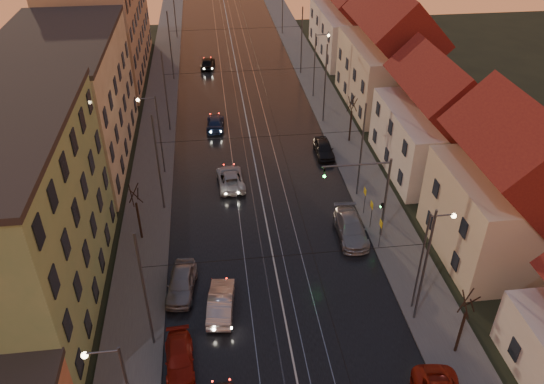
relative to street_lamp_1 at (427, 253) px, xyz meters
name	(u,v)px	position (x,y,z in m)	size (l,w,h in m)	color
road	(247,122)	(-9.10, 30.00, -4.87)	(16.00, 120.00, 0.04)	black
sidewalk_left	(158,127)	(-19.10, 30.00, -4.81)	(4.00, 120.00, 0.15)	#4C4C4C
sidewalk_right	(333,117)	(0.90, 30.00, -4.81)	(4.00, 120.00, 0.15)	#4C4C4C
tram_rail_0	(228,123)	(-11.30, 30.00, -4.83)	(0.06, 120.00, 0.03)	gray
tram_rail_1	(240,122)	(-9.87, 30.00, -4.83)	(0.06, 120.00, 0.03)	gray
tram_rail_2	(254,121)	(-8.33, 30.00, -4.83)	(0.06, 120.00, 0.03)	gray
tram_rail_3	(266,121)	(-6.90, 30.00, -4.83)	(0.06, 120.00, 0.03)	gray
apartment_left_1	(3,226)	(-26.60, 4.00, 1.61)	(10.00, 18.00, 13.00)	#6D9860
apartment_left_2	(67,103)	(-26.60, 24.00, 1.11)	(10.00, 20.00, 12.00)	tan
apartment_left_3	(101,21)	(-26.60, 48.00, 2.11)	(10.00, 24.00, 14.00)	tan
house_right_1	(508,194)	(7.90, 5.00, 0.56)	(8.67, 10.20, 10.80)	beige
house_right_2	(437,124)	(7.90, 18.00, -0.24)	(9.18, 12.24, 9.20)	silver
house_right_3	(390,57)	(7.90, 33.00, 0.92)	(9.18, 14.28, 11.50)	beige
house_right_4	(351,20)	(7.90, 51.00, 0.16)	(9.18, 16.32, 10.00)	silver
catenary_pole_l_1	(145,293)	(-17.70, -1.00, -0.39)	(0.16, 0.16, 9.00)	#595B60
catenary_pole_r_1	(424,268)	(-0.50, -1.00, -0.39)	(0.16, 0.16, 9.00)	#595B60
catenary_pole_l_2	(158,164)	(-17.70, 14.00, -0.39)	(0.16, 0.16, 9.00)	#595B60
catenary_pole_r_2	(361,152)	(-0.50, 14.00, -0.39)	(0.16, 0.16, 9.00)	#595B60
catenary_pole_l_3	(166,93)	(-17.70, 29.00, -0.39)	(0.16, 0.16, 9.00)	#595B60
catenary_pole_r_3	(325,85)	(-0.50, 29.00, -0.39)	(0.16, 0.16, 9.00)	#595B60
catenary_pole_l_4	(171,47)	(-17.70, 44.00, -0.39)	(0.16, 0.16, 9.00)	#595B60
catenary_pole_r_4	(302,41)	(-0.50, 44.00, -0.39)	(0.16, 0.16, 9.00)	#595B60
catenary_pole_l_5	(174,10)	(-17.70, 62.00, -0.39)	(0.16, 0.16, 9.00)	#595B60
catenary_pole_r_5	(283,6)	(-0.50, 62.00, -0.39)	(0.16, 0.16, 9.00)	#595B60
street_lamp_1	(427,253)	(0.00, 0.00, 0.00)	(1.75, 0.32, 8.00)	#595B60
street_lamp_2	(156,128)	(-18.21, 20.00, 0.00)	(1.75, 0.32, 8.00)	#595B60
street_lamp_3	(317,59)	(0.00, 36.00, 0.00)	(1.75, 0.32, 8.00)	#595B60
traffic_light_mast	(374,189)	(-1.11, 8.00, -0.29)	(5.30, 0.32, 7.20)	#595B60
bare_tree_0	(138,214)	(-19.30, 10.00, -2.40)	(1.09, 1.09, 5.11)	black
bare_tree_1	(462,325)	(1.10, -4.00, -2.40)	(1.09, 1.09, 5.11)	black
bare_tree_2	(351,121)	(1.30, 24.00, -2.40)	(1.09, 1.09, 5.11)	black
driving_car_1	(221,302)	(-13.30, 1.39, -4.11)	(1.63, 4.68, 1.54)	#A6A5AB
driving_car_2	(230,178)	(-11.73, 17.15, -4.19)	(2.32, 5.02, 1.40)	#B3B3B3
driving_car_3	(215,123)	(-12.72, 28.97, -4.23)	(1.83, 4.51, 1.31)	navy
driving_car_4	(208,63)	(-13.10, 47.88, -4.14)	(1.76, 4.37, 1.49)	black
parked_left_2	(179,358)	(-16.02, -2.83, -4.28)	(1.71, 4.20, 1.22)	maroon
parked_left_3	(181,283)	(-16.00, 3.61, -4.10)	(1.86, 4.63, 1.58)	gray
parked_right_1	(351,228)	(-2.55, 8.24, -4.10)	(2.19, 5.39, 1.56)	gray
parked_right_2	(324,149)	(-1.99, 21.56, -4.15)	(1.73, 4.30, 1.47)	black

